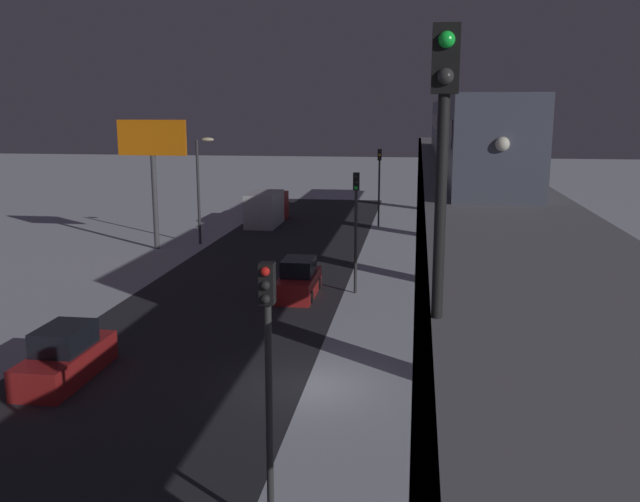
{
  "coord_description": "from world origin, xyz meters",
  "views": [
    {
      "loc": [
        -3.67,
        22.75,
        9.6
      ],
      "look_at": [
        2.07,
        -18.02,
        1.16
      ],
      "focal_mm": 38.93,
      "sensor_mm": 36.0,
      "label": 1
    }
  ],
  "objects_px": {
    "sedan_red": "(299,281)",
    "box_truck": "(267,208)",
    "rail_signal": "(443,122)",
    "traffic_light_mid": "(356,215)",
    "commercial_billboard": "(153,151)",
    "sedan_red_2": "(66,358)",
    "traffic_light_far": "(379,176)",
    "subway_train": "(464,130)",
    "traffic_light_near": "(268,361)"
  },
  "relations": [
    {
      "from": "rail_signal",
      "to": "box_truck",
      "type": "xyz_separation_m",
      "value": [
        12.95,
        -47.71,
        -8.08
      ]
    },
    {
      "from": "traffic_light_mid",
      "to": "commercial_billboard",
      "type": "xyz_separation_m",
      "value": [
        14.86,
        -10.04,
        2.63
      ]
    },
    {
      "from": "sedan_red",
      "to": "commercial_billboard",
      "type": "relative_size",
      "value": 0.51
    },
    {
      "from": "traffic_light_near",
      "to": "box_truck",
      "type": "bearing_deg",
      "value": -77.6
    },
    {
      "from": "rail_signal",
      "to": "traffic_light_far",
      "type": "height_order",
      "value": "rail_signal"
    },
    {
      "from": "sedan_red",
      "to": "rail_signal",
      "type": "bearing_deg",
      "value": -75.84
    },
    {
      "from": "rail_signal",
      "to": "traffic_light_near",
      "type": "height_order",
      "value": "rail_signal"
    },
    {
      "from": "subway_train",
      "to": "rail_signal",
      "type": "distance_m",
      "value": 30.5
    },
    {
      "from": "traffic_light_near",
      "to": "traffic_light_far",
      "type": "height_order",
      "value": "same"
    },
    {
      "from": "box_truck",
      "to": "sedan_red",
      "type": "bearing_deg",
      "value": 106.32
    },
    {
      "from": "sedan_red",
      "to": "commercial_billboard",
      "type": "height_order",
      "value": "commercial_billboard"
    },
    {
      "from": "subway_train",
      "to": "rail_signal",
      "type": "height_order",
      "value": "rail_signal"
    },
    {
      "from": "sedan_red",
      "to": "traffic_light_near",
      "type": "xyz_separation_m",
      "value": [
        -2.9,
        20.67,
        3.41
      ]
    },
    {
      "from": "box_truck",
      "to": "commercial_billboard",
      "type": "distance_m",
      "value": 13.93
    },
    {
      "from": "rail_signal",
      "to": "sedan_red",
      "type": "height_order",
      "value": "rail_signal"
    },
    {
      "from": "rail_signal",
      "to": "traffic_light_far",
      "type": "distance_m",
      "value": 48.0
    },
    {
      "from": "sedan_red_2",
      "to": "traffic_light_mid",
      "type": "relative_size",
      "value": 0.74
    },
    {
      "from": "box_truck",
      "to": "traffic_light_far",
      "type": "relative_size",
      "value": 1.16
    },
    {
      "from": "subway_train",
      "to": "traffic_light_near",
      "type": "height_order",
      "value": "subway_train"
    },
    {
      "from": "traffic_light_far",
      "to": "commercial_billboard",
      "type": "bearing_deg",
      "value": 37.74
    },
    {
      "from": "subway_train",
      "to": "rail_signal",
      "type": "bearing_deg",
      "value": 85.9
    },
    {
      "from": "subway_train",
      "to": "sedan_red_2",
      "type": "bearing_deg",
      "value": 49.92
    },
    {
      "from": "box_truck",
      "to": "traffic_light_mid",
      "type": "distance_m",
      "value": 23.83
    },
    {
      "from": "rail_signal",
      "to": "commercial_billboard",
      "type": "distance_m",
      "value": 40.55
    },
    {
      "from": "traffic_light_near",
      "to": "traffic_light_mid",
      "type": "bearing_deg",
      "value": -90.0
    },
    {
      "from": "box_truck",
      "to": "traffic_light_near",
      "type": "relative_size",
      "value": 1.16
    },
    {
      "from": "subway_train",
      "to": "box_truck",
      "type": "height_order",
      "value": "subway_train"
    },
    {
      "from": "traffic_light_mid",
      "to": "traffic_light_far",
      "type": "distance_m",
      "value": 21.55
    },
    {
      "from": "sedan_red_2",
      "to": "sedan_red",
      "type": "bearing_deg",
      "value": -117.12
    },
    {
      "from": "box_truck",
      "to": "commercial_billboard",
      "type": "height_order",
      "value": "commercial_billboard"
    },
    {
      "from": "subway_train",
      "to": "sedan_red_2",
      "type": "xyz_separation_m",
      "value": [
        14.93,
        17.74,
        -7.68
      ]
    },
    {
      "from": "sedan_red_2",
      "to": "box_truck",
      "type": "height_order",
      "value": "box_truck"
    },
    {
      "from": "box_truck",
      "to": "traffic_light_near",
      "type": "height_order",
      "value": "traffic_light_near"
    },
    {
      "from": "rail_signal",
      "to": "sedan_red_2",
      "type": "height_order",
      "value": "rail_signal"
    },
    {
      "from": "sedan_red",
      "to": "box_truck",
      "type": "xyz_separation_m",
      "value": [
        6.6,
        -22.54,
        0.56
      ]
    },
    {
      "from": "sedan_red_2",
      "to": "traffic_light_near",
      "type": "xyz_separation_m",
      "value": [
        -9.3,
        8.18,
        3.4
      ]
    },
    {
      "from": "box_truck",
      "to": "commercial_billboard",
      "type": "relative_size",
      "value": 0.83
    },
    {
      "from": "traffic_light_far",
      "to": "traffic_light_mid",
      "type": "bearing_deg",
      "value": 90.0
    },
    {
      "from": "traffic_light_far",
      "to": "commercial_billboard",
      "type": "height_order",
      "value": "commercial_billboard"
    },
    {
      "from": "traffic_light_mid",
      "to": "sedan_red_2",
      "type": "bearing_deg",
      "value": 55.18
    },
    {
      "from": "subway_train",
      "to": "sedan_red_2",
      "type": "relative_size",
      "value": 7.75
    },
    {
      "from": "rail_signal",
      "to": "traffic_light_mid",
      "type": "height_order",
      "value": "rail_signal"
    },
    {
      "from": "subway_train",
      "to": "box_truck",
      "type": "bearing_deg",
      "value": -48.83
    },
    {
      "from": "subway_train",
      "to": "sedan_red",
      "type": "bearing_deg",
      "value": 31.59
    },
    {
      "from": "sedan_red_2",
      "to": "traffic_light_far",
      "type": "bearing_deg",
      "value": -104.91
    },
    {
      "from": "sedan_red_2",
      "to": "traffic_light_far",
      "type": "relative_size",
      "value": 0.74
    },
    {
      "from": "box_truck",
      "to": "traffic_light_far",
      "type": "height_order",
      "value": "traffic_light_far"
    },
    {
      "from": "rail_signal",
      "to": "traffic_light_mid",
      "type": "distance_m",
      "value": 26.78
    },
    {
      "from": "rail_signal",
      "to": "commercial_billboard",
      "type": "relative_size",
      "value": 0.45
    },
    {
      "from": "sedan_red",
      "to": "traffic_light_far",
      "type": "height_order",
      "value": "traffic_light_far"
    }
  ]
}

